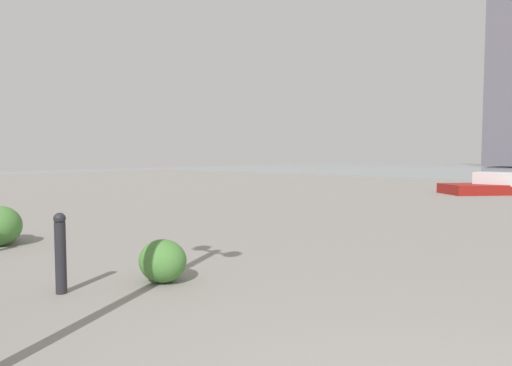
# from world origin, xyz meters

# --- Properties ---
(bollard_near) EXTENTS (0.13, 0.13, 0.90)m
(bollard_near) POSITION_xyz_m (4.71, -0.49, 0.47)
(bollard_near) COLOR #232328
(bollard_near) RESTS_ON ground
(shrub_low) EXTENTS (0.61, 0.55, 0.52)m
(shrub_low) POSITION_xyz_m (4.23, -1.52, 0.26)
(shrub_low) COLOR #477F38
(shrub_low) RESTS_ON ground
(shrub_tall) EXTENTS (0.63, 0.57, 0.54)m
(shrub_tall) POSITION_xyz_m (8.49, -1.20, 0.27)
(shrub_tall) COLOR #387533
(shrub_tall) RESTS_ON ground
(boat) EXTENTS (3.82, 3.99, 0.95)m
(boat) POSITION_xyz_m (4.50, -17.51, 0.21)
(boat) COLOR maroon
(boat) RESTS_ON ground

